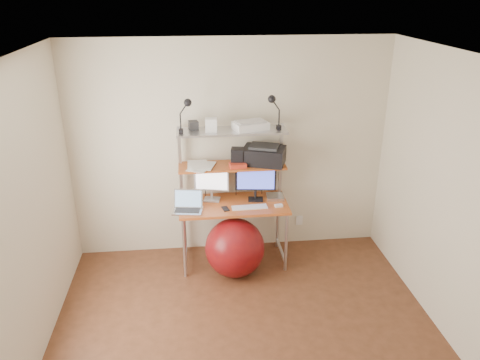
{
  "coord_description": "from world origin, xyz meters",
  "views": [
    {
      "loc": [
        -0.44,
        -3.23,
        2.99
      ],
      "look_at": [
        0.04,
        1.15,
        1.14
      ],
      "focal_mm": 35.0,
      "sensor_mm": 36.0,
      "label": 1
    }
  ],
  "objects_px": {
    "printer": "(264,155)",
    "exercise_ball": "(235,248)",
    "monitor_silver": "(211,181)",
    "monitor_black": "(256,181)",
    "laptop": "(188,206)"
  },
  "relations": [
    {
      "from": "monitor_silver",
      "to": "exercise_ball",
      "type": "xyz_separation_m",
      "value": [
        0.22,
        -0.39,
        -0.64
      ]
    },
    {
      "from": "monitor_black",
      "to": "exercise_ball",
      "type": "relative_size",
      "value": 0.7
    },
    {
      "from": "monitor_black",
      "to": "laptop",
      "type": "distance_m",
      "value": 0.8
    },
    {
      "from": "monitor_black",
      "to": "printer",
      "type": "height_order",
      "value": "printer"
    },
    {
      "from": "monitor_black",
      "to": "laptop",
      "type": "height_order",
      "value": "monitor_black"
    },
    {
      "from": "monitor_silver",
      "to": "exercise_ball",
      "type": "distance_m",
      "value": 0.79
    },
    {
      "from": "printer",
      "to": "exercise_ball",
      "type": "xyz_separation_m",
      "value": [
        -0.37,
        -0.39,
        -0.93
      ]
    },
    {
      "from": "monitor_silver",
      "to": "monitor_black",
      "type": "distance_m",
      "value": 0.49
    },
    {
      "from": "exercise_ball",
      "to": "monitor_silver",
      "type": "bearing_deg",
      "value": 119.21
    },
    {
      "from": "printer",
      "to": "exercise_ball",
      "type": "relative_size",
      "value": 0.81
    },
    {
      "from": "monitor_black",
      "to": "exercise_ball",
      "type": "xyz_separation_m",
      "value": [
        -0.27,
        -0.34,
        -0.64
      ]
    },
    {
      "from": "monitor_silver",
      "to": "laptop",
      "type": "xyz_separation_m",
      "value": [
        -0.27,
        -0.24,
        -0.19
      ]
    },
    {
      "from": "monitor_silver",
      "to": "monitor_black",
      "type": "xyz_separation_m",
      "value": [
        0.49,
        -0.05,
        -0.0
      ]
    },
    {
      "from": "laptop",
      "to": "printer",
      "type": "distance_m",
      "value": 1.0
    },
    {
      "from": "laptop",
      "to": "monitor_silver",
      "type": "bearing_deg",
      "value": 50.65
    }
  ]
}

